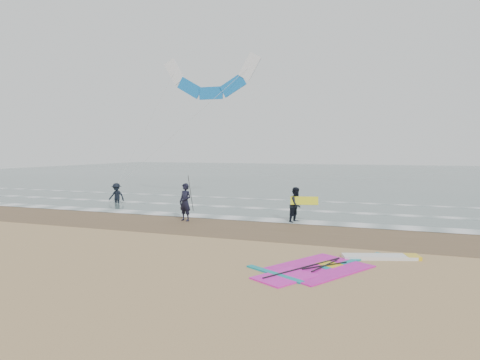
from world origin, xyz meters
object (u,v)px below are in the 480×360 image
(windsurf_rig, at_px, (336,265))
(person_walking, at_px, (296,205))
(person_standing, at_px, (185,202))
(person_wading, at_px, (116,191))
(surf_kite, at_px, (211,81))

(windsurf_rig, height_order, person_walking, person_walking)
(person_standing, relative_size, person_wading, 1.11)
(windsurf_rig, relative_size, surf_kite, 0.56)
(windsurf_rig, xyz_separation_m, person_wading, (-15.30, 10.27, 0.80))
(surf_kite, bearing_deg, person_walking, -41.13)
(person_wading, bearing_deg, person_walking, -18.64)
(windsurf_rig, relative_size, person_walking, 2.93)
(person_walking, xyz_separation_m, person_wading, (-12.49, 3.12, -0.01))
(windsurf_rig, bearing_deg, surf_kite, 126.73)
(windsurf_rig, distance_m, person_wading, 18.45)
(windsurf_rig, xyz_separation_m, person_standing, (-7.97, 5.67, 0.89))
(windsurf_rig, relative_size, person_wading, 2.98)
(person_wading, height_order, surf_kite, surf_kite)
(windsurf_rig, height_order, person_wading, person_wading)
(person_standing, height_order, person_walking, person_standing)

